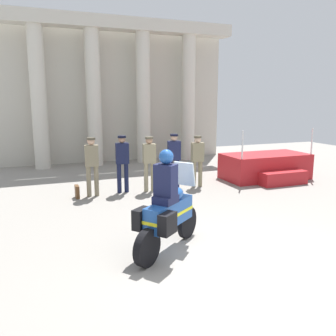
{
  "coord_description": "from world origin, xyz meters",
  "views": [
    {
      "loc": [
        -3.27,
        -4.55,
        2.74
      ],
      "look_at": [
        -0.19,
        3.38,
        1.11
      ],
      "focal_mm": 38.1,
      "sensor_mm": 36.0,
      "label": 1
    }
  ],
  "objects_px": {
    "officer_in_row_2": "(149,159)",
    "officer_in_row_1": "(122,159)",
    "officer_in_row_0": "(92,162)",
    "officer_in_row_4": "(197,157)",
    "briefcase_on_ground": "(77,192)",
    "motorcycle_with_rider": "(167,210)",
    "officer_in_row_3": "(174,157)",
    "reviewing_stand": "(266,167)"
  },
  "relations": [
    {
      "from": "officer_in_row_1",
      "to": "officer_in_row_3",
      "type": "distance_m",
      "value": 1.6
    },
    {
      "from": "officer_in_row_0",
      "to": "officer_in_row_3",
      "type": "height_order",
      "value": "officer_in_row_3"
    },
    {
      "from": "officer_in_row_0",
      "to": "officer_in_row_4",
      "type": "distance_m",
      "value": 3.3
    },
    {
      "from": "officer_in_row_0",
      "to": "motorcycle_with_rider",
      "type": "relative_size",
      "value": 0.89
    },
    {
      "from": "officer_in_row_2",
      "to": "motorcycle_with_rider",
      "type": "bearing_deg",
      "value": 82.65
    },
    {
      "from": "briefcase_on_ground",
      "to": "motorcycle_with_rider",
      "type": "bearing_deg",
      "value": -76.16
    },
    {
      "from": "officer_in_row_4",
      "to": "officer_in_row_3",
      "type": "bearing_deg",
      "value": 6.3
    },
    {
      "from": "officer_in_row_3",
      "to": "briefcase_on_ground",
      "type": "relative_size",
      "value": 4.76
    },
    {
      "from": "motorcycle_with_rider",
      "to": "officer_in_row_3",
      "type": "bearing_deg",
      "value": 27.92
    },
    {
      "from": "officer_in_row_2",
      "to": "officer_in_row_0",
      "type": "bearing_deg",
      "value": 5.18
    },
    {
      "from": "officer_in_row_0",
      "to": "officer_in_row_4",
      "type": "bearing_deg",
      "value": -174.02
    },
    {
      "from": "officer_in_row_2",
      "to": "briefcase_on_ground",
      "type": "xyz_separation_m",
      "value": [
        -2.16,
        0.01,
        -0.8
      ]
    },
    {
      "from": "reviewing_stand",
      "to": "officer_in_row_1",
      "type": "bearing_deg",
      "value": 179.75
    },
    {
      "from": "officer_in_row_3",
      "to": "briefcase_on_ground",
      "type": "xyz_separation_m",
      "value": [
        -2.96,
        0.01,
        -0.83
      ]
    },
    {
      "from": "officer_in_row_3",
      "to": "officer_in_row_4",
      "type": "xyz_separation_m",
      "value": [
        0.8,
        -0.01,
        -0.06
      ]
    },
    {
      "from": "officer_in_row_3",
      "to": "motorcycle_with_rider",
      "type": "height_order",
      "value": "motorcycle_with_rider"
    },
    {
      "from": "reviewing_stand",
      "to": "officer_in_row_0",
      "type": "distance_m",
      "value": 6.08
    },
    {
      "from": "officer_in_row_3",
      "to": "briefcase_on_ground",
      "type": "bearing_deg",
      "value": 6.7
    },
    {
      "from": "officer_in_row_0",
      "to": "officer_in_row_1",
      "type": "distance_m",
      "value": 0.92
    },
    {
      "from": "officer_in_row_1",
      "to": "briefcase_on_ground",
      "type": "relative_size",
      "value": 4.74
    },
    {
      "from": "officer_in_row_4",
      "to": "motorcycle_with_rider",
      "type": "bearing_deg",
      "value": 64.86
    },
    {
      "from": "officer_in_row_1",
      "to": "officer_in_row_4",
      "type": "distance_m",
      "value": 2.4
    },
    {
      "from": "officer_in_row_0",
      "to": "reviewing_stand",
      "type": "bearing_deg",
      "value": -172.44
    },
    {
      "from": "officer_in_row_1",
      "to": "motorcycle_with_rider",
      "type": "relative_size",
      "value": 0.9
    },
    {
      "from": "officer_in_row_2",
      "to": "officer_in_row_4",
      "type": "relative_size",
      "value": 1.02
    },
    {
      "from": "reviewing_stand",
      "to": "motorcycle_with_rider",
      "type": "bearing_deg",
      "value": -140.78
    },
    {
      "from": "officer_in_row_0",
      "to": "officer_in_row_3",
      "type": "distance_m",
      "value": 2.51
    },
    {
      "from": "officer_in_row_2",
      "to": "officer_in_row_1",
      "type": "bearing_deg",
      "value": -3.72
    },
    {
      "from": "officer_in_row_3",
      "to": "officer_in_row_4",
      "type": "height_order",
      "value": "officer_in_row_3"
    },
    {
      "from": "briefcase_on_ground",
      "to": "officer_in_row_4",
      "type": "bearing_deg",
      "value": -0.23
    },
    {
      "from": "officer_in_row_4",
      "to": "briefcase_on_ground",
      "type": "relative_size",
      "value": 4.52
    },
    {
      "from": "officer_in_row_0",
      "to": "officer_in_row_3",
      "type": "bearing_deg",
      "value": -174.12
    },
    {
      "from": "reviewing_stand",
      "to": "officer_in_row_3",
      "type": "bearing_deg",
      "value": -178.09
    },
    {
      "from": "briefcase_on_ground",
      "to": "officer_in_row_2",
      "type": "bearing_deg",
      "value": -0.4
    },
    {
      "from": "reviewing_stand",
      "to": "officer_in_row_4",
      "type": "distance_m",
      "value": 2.8
    },
    {
      "from": "officer_in_row_2",
      "to": "reviewing_stand",
      "type": "bearing_deg",
      "value": -171.5
    },
    {
      "from": "reviewing_stand",
      "to": "motorcycle_with_rider",
      "type": "relative_size",
      "value": 1.55
    },
    {
      "from": "officer_in_row_1",
      "to": "motorcycle_with_rider",
      "type": "xyz_separation_m",
      "value": [
        -0.3,
        -4.46,
        -0.21
      ]
    },
    {
      "from": "officer_in_row_3",
      "to": "officer_in_row_0",
      "type": "bearing_deg",
      "value": 5.88
    },
    {
      "from": "officer_in_row_0",
      "to": "motorcycle_with_rider",
      "type": "height_order",
      "value": "motorcycle_with_rider"
    },
    {
      "from": "officer_in_row_2",
      "to": "motorcycle_with_rider",
      "type": "xyz_separation_m",
      "value": [
        -1.09,
        -4.31,
        -0.19
      ]
    },
    {
      "from": "officer_in_row_4",
      "to": "briefcase_on_ground",
      "type": "height_order",
      "value": "officer_in_row_4"
    }
  ]
}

